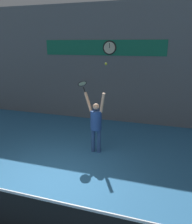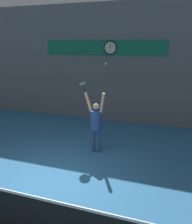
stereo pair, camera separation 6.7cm
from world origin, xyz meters
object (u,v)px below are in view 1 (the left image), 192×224
(scoreboard_clock, at_px, (109,48))
(tennis_racket, at_px, (82,84))
(tennis_player, at_px, (96,122))
(tennis_ball, at_px, (106,64))

(scoreboard_clock, relative_size, tennis_racket, 1.53)
(tennis_player, height_order, tennis_ball, tennis_ball)
(tennis_player, bearing_deg, scoreboard_clock, 96.58)
(tennis_racket, height_order, tennis_ball, tennis_ball)
(tennis_ball, bearing_deg, scoreboard_clock, 102.01)
(tennis_player, distance_m, tennis_ball, 1.85)
(scoreboard_clock, distance_m, tennis_racket, 2.94)
(scoreboard_clock, xyz_separation_m, tennis_player, (0.36, -3.09, -2.20))
(scoreboard_clock, height_order, tennis_racket, scoreboard_clock)
(scoreboard_clock, relative_size, tennis_player, 0.29)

